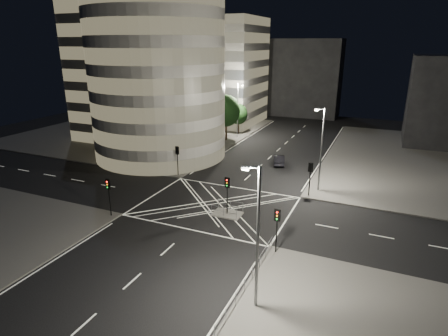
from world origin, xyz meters
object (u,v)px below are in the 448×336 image
at_px(traffic_signal_nr, 277,223).
at_px(street_lamp_right_far, 321,147).
at_px(traffic_signal_island, 227,189).
at_px(street_lamp_left_far, 238,108).
at_px(traffic_signal_nl, 109,191).
at_px(sedan, 279,160).
at_px(traffic_signal_fl, 177,155).
at_px(street_lamp_right_near, 257,235).
at_px(street_lamp_left_near, 191,128).
at_px(central_island, 227,214).
at_px(traffic_signal_fr, 310,173).

height_order(traffic_signal_nr, street_lamp_right_far, street_lamp_right_far).
height_order(traffic_signal_island, street_lamp_left_far, street_lamp_left_far).
xyz_separation_m(traffic_signal_nl, sedan, (11.04, 24.04, -2.20)).
bearing_deg(street_lamp_left_far, traffic_signal_fl, -88.43).
bearing_deg(traffic_signal_nl, street_lamp_right_near, -21.55).
relative_size(street_lamp_right_far, sedan, 2.30).
relative_size(traffic_signal_island, street_lamp_right_far, 0.40).
bearing_deg(traffic_signal_island, street_lamp_left_far, 109.95).
bearing_deg(street_lamp_right_far, street_lamp_left_near, 170.97).
distance_m(central_island, traffic_signal_nl, 12.36).
xyz_separation_m(central_island, traffic_signal_fr, (6.80, 8.30, 2.84)).
relative_size(traffic_signal_nl, traffic_signal_island, 1.00).
height_order(traffic_signal_nl, traffic_signal_island, same).
bearing_deg(traffic_signal_nl, street_lamp_right_far, 40.91).
relative_size(traffic_signal_nl, street_lamp_right_near, 0.40).
relative_size(traffic_signal_island, street_lamp_left_near, 0.40).
relative_size(traffic_signal_nr, traffic_signal_island, 1.00).
height_order(traffic_signal_fr, street_lamp_left_far, street_lamp_left_far).
xyz_separation_m(traffic_signal_fl, sedan, (11.04, 10.44, -2.20)).
bearing_deg(street_lamp_left_far, street_lamp_left_near, -90.00).
height_order(traffic_signal_nr, street_lamp_left_near, street_lamp_left_near).
relative_size(traffic_signal_nl, street_lamp_left_far, 0.40).
xyz_separation_m(street_lamp_left_near, street_lamp_left_far, (0.00, 18.00, 0.00)).
relative_size(traffic_signal_fr, street_lamp_left_far, 0.40).
relative_size(central_island, traffic_signal_nr, 0.75).
xyz_separation_m(traffic_signal_island, street_lamp_left_far, (-11.44, 31.50, 2.63)).
bearing_deg(traffic_signal_nr, sedan, 105.26).
distance_m(traffic_signal_fl, traffic_signal_nr, 22.24).
relative_size(central_island, street_lamp_right_far, 0.30).
xyz_separation_m(traffic_signal_nl, traffic_signal_nr, (17.60, 0.00, 0.00)).
bearing_deg(traffic_signal_nr, traffic_signal_island, 142.07).
distance_m(traffic_signal_nl, street_lamp_right_near, 19.78).
height_order(traffic_signal_fr, street_lamp_right_far, street_lamp_right_far).
bearing_deg(traffic_signal_fr, traffic_signal_nl, -142.31).
distance_m(central_island, traffic_signal_nr, 9.08).
height_order(traffic_signal_island, sedan, traffic_signal_island).
relative_size(traffic_signal_fr, traffic_signal_nr, 1.00).
height_order(street_lamp_left_near, sedan, street_lamp_left_near).
height_order(traffic_signal_nr, sedan, traffic_signal_nr).
xyz_separation_m(central_island, street_lamp_right_near, (7.44, -12.50, 5.47)).
height_order(traffic_signal_island, street_lamp_left_near, street_lamp_left_near).
relative_size(traffic_signal_nl, street_lamp_left_near, 0.40).
relative_size(central_island, traffic_signal_fr, 0.75).
relative_size(traffic_signal_island, sedan, 0.92).
bearing_deg(street_lamp_left_near, traffic_signal_island, -49.73).
bearing_deg(central_island, street_lamp_right_far, 54.70).
height_order(central_island, traffic_signal_fr, traffic_signal_fr).
height_order(traffic_signal_nl, traffic_signal_nr, same).
bearing_deg(street_lamp_right_near, street_lamp_right_far, 90.00).
xyz_separation_m(traffic_signal_fl, street_lamp_left_far, (-0.64, 23.20, 2.63)).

